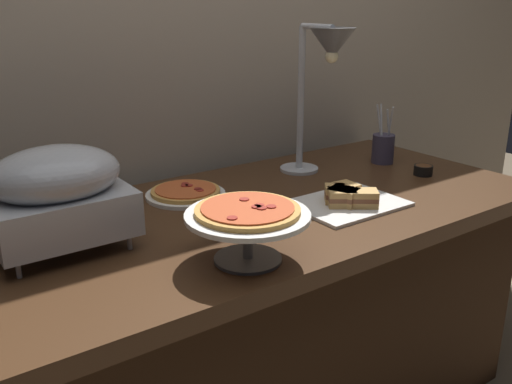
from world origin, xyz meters
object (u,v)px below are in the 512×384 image
at_px(sauce_cup_near, 423,170).
at_px(sandwich_platter, 346,199).
at_px(chafing_dish, 57,193).
at_px(heat_lamp, 326,61).
at_px(pizza_plate_center, 248,218).
at_px(utensil_holder, 383,148).
at_px(pizza_plate_front, 186,193).

bearing_deg(sauce_cup_near, sandwich_platter, -170.74).
bearing_deg(sandwich_platter, chafing_dish, 166.28).
bearing_deg(chafing_dish, heat_lamp, 3.75).
xyz_separation_m(pizza_plate_center, utensil_holder, (0.92, 0.41, -0.05)).
bearing_deg(pizza_plate_front, pizza_plate_center, -101.78).
bearing_deg(heat_lamp, utensil_holder, 2.89).
relative_size(heat_lamp, sandwich_platter, 1.59).
xyz_separation_m(pizza_plate_front, pizza_plate_center, (-0.10, -0.50, 0.10)).
relative_size(pizza_plate_front, utensil_holder, 1.12).
height_order(heat_lamp, pizza_plate_center, heat_lamp).
bearing_deg(chafing_dish, sandwich_platter, -13.72).
xyz_separation_m(sauce_cup_near, utensil_holder, (0.00, 0.20, 0.04)).
distance_m(chafing_dish, pizza_plate_front, 0.49).
relative_size(chafing_dish, utensil_holder, 1.46).
xyz_separation_m(chafing_dish, sauce_cup_near, (1.25, -0.12, -0.13)).
xyz_separation_m(pizza_plate_center, sandwich_platter, (0.46, 0.14, -0.09)).
bearing_deg(pizza_plate_front, chafing_dish, -159.45).
bearing_deg(heat_lamp, pizza_plate_front, 167.74).
distance_m(chafing_dish, heat_lamp, 0.96).
xyz_separation_m(chafing_dish, pizza_plate_front, (0.44, 0.17, -0.13)).
relative_size(pizza_plate_front, sauce_cup_near, 3.78).
bearing_deg(chafing_dish, sauce_cup_near, -5.53).
relative_size(heat_lamp, sauce_cup_near, 7.77).
distance_m(sandwich_platter, utensil_holder, 0.53).
height_order(chafing_dish, sauce_cup_near, chafing_dish).
distance_m(chafing_dish, pizza_plate_center, 0.47).
distance_m(pizza_plate_front, sandwich_platter, 0.51).
distance_m(chafing_dish, utensil_holder, 1.26).
bearing_deg(pizza_plate_front, utensil_holder, -6.19).
bearing_deg(pizza_plate_center, chafing_dish, 135.46).
height_order(pizza_plate_center, utensil_holder, utensil_holder).
relative_size(pizza_plate_center, sauce_cup_near, 4.43).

